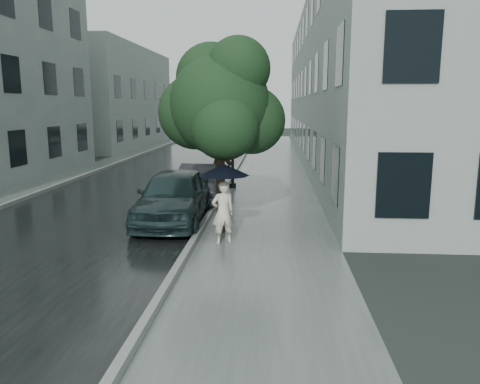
# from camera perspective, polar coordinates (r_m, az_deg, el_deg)

# --- Properties ---
(ground) EXTENTS (120.00, 120.00, 0.00)m
(ground) POSITION_cam_1_polar(r_m,az_deg,el_deg) (9.74, 1.69, -9.77)
(ground) COLOR black
(ground) RESTS_ON ground
(sidewalk) EXTENTS (3.50, 60.00, 0.01)m
(sidewalk) POSITION_cam_1_polar(r_m,az_deg,el_deg) (21.39, 3.76, 1.48)
(sidewalk) COLOR slate
(sidewalk) RESTS_ON ground
(kerb_near) EXTENTS (0.15, 60.00, 0.15)m
(kerb_near) POSITION_cam_1_polar(r_m,az_deg,el_deg) (21.47, -1.12, 1.72)
(kerb_near) COLOR slate
(kerb_near) RESTS_ON ground
(asphalt_road) EXTENTS (6.85, 60.00, 0.00)m
(asphalt_road) POSITION_cam_1_polar(r_m,az_deg,el_deg) (22.08, -10.21, 1.61)
(asphalt_road) COLOR black
(asphalt_road) RESTS_ON ground
(kerb_far) EXTENTS (0.15, 60.00, 0.15)m
(kerb_far) POSITION_cam_1_polar(r_m,az_deg,el_deg) (23.18, -18.63, 1.83)
(kerb_far) COLOR slate
(kerb_far) RESTS_ON ground
(sidewalk_far) EXTENTS (1.70, 60.00, 0.01)m
(sidewalk_far) POSITION_cam_1_polar(r_m,az_deg,el_deg) (23.56, -20.70, 1.66)
(sidewalk_far) COLOR #4C5451
(sidewalk_far) RESTS_ON ground
(building_near) EXTENTS (7.02, 36.00, 9.00)m
(building_near) POSITION_cam_1_polar(r_m,az_deg,el_deg) (29.09, 14.58, 12.46)
(building_near) COLOR gray
(building_near) RESTS_ON ground
(building_far_b) EXTENTS (7.02, 18.00, 8.00)m
(building_far_b) POSITION_cam_1_polar(r_m,az_deg,el_deg) (41.61, -16.04, 11.04)
(building_far_b) COLOR gray
(building_far_b) RESTS_ON ground
(pedestrian) EXTENTS (0.67, 0.57, 1.57)m
(pedestrian) POSITION_cam_1_polar(r_m,az_deg,el_deg) (11.49, -2.08, -2.47)
(pedestrian) COLOR beige
(pedestrian) RESTS_ON sidewalk
(umbrella) EXTENTS (1.58, 1.58, 1.10)m
(umbrella) POSITION_cam_1_polar(r_m,az_deg,el_deg) (11.25, -1.96, 2.74)
(umbrella) COLOR black
(umbrella) RESTS_ON ground
(street_tree) EXTENTS (3.38, 3.07, 5.07)m
(street_tree) POSITION_cam_1_polar(r_m,az_deg,el_deg) (12.30, -2.41, 10.74)
(street_tree) COLOR #332619
(street_tree) RESTS_ON ground
(lamp_post) EXTENTS (0.84, 0.40, 4.64)m
(lamp_post) POSITION_cam_1_polar(r_m,az_deg,el_deg) (19.03, -1.40, 8.44)
(lamp_post) COLOR black
(lamp_post) RESTS_ON ground
(car_near) EXTENTS (1.90, 4.58, 1.55)m
(car_near) POSITION_cam_1_polar(r_m,az_deg,el_deg) (13.68, -8.05, -0.48)
(car_near) COLOR #1A2C2C
(car_near) RESTS_ON ground
(car_far) EXTENTS (1.48, 3.98, 1.30)m
(car_far) POSITION_cam_1_polar(r_m,az_deg,el_deg) (16.67, -4.94, 1.13)
(car_far) COLOR black
(car_far) RESTS_ON ground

